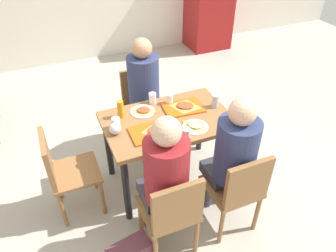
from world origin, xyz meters
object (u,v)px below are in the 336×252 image
at_px(paper_plate_center, 142,111).
at_px(plastic_cup_d, 169,99).
at_px(plastic_cup_b, 186,134).
at_px(main_table, 168,129).
at_px(plastic_cup_a, 153,98).
at_px(pizza_slice_b, 185,106).
at_px(tray_red_far, 183,107).
at_px(paper_plate_near_edge, 195,127).
at_px(plastic_cup_c, 116,123).
at_px(condiment_bottle, 121,109).
at_px(soda_can, 215,101).
at_px(person_far_side, 145,88).
at_px(chair_near_left, 172,211).
at_px(pizza_slice_c, 144,110).
at_px(person_in_brown_jacket, 232,154).
at_px(chair_left_end, 64,170).
at_px(chair_near_right, 238,189).
at_px(pizza_slice_d, 195,125).
at_px(chair_far_side, 142,102).
at_px(pizza_slice_a, 155,131).
at_px(person_in_red, 165,174).
at_px(foil_bundle, 115,129).
at_px(tray_red_near, 152,132).

relative_size(paper_plate_center, plastic_cup_d, 2.20).
bearing_deg(plastic_cup_b, main_table, 95.23).
bearing_deg(plastic_cup_a, pizza_slice_b, -40.10).
height_order(tray_red_far, paper_plate_near_edge, tray_red_far).
xyz_separation_m(plastic_cup_a, plastic_cup_d, (0.14, -0.07, 0.00)).
height_order(main_table, paper_plate_center, paper_plate_center).
xyz_separation_m(plastic_cup_c, condiment_bottle, (0.08, 0.14, 0.03)).
relative_size(plastic_cup_d, soda_can, 0.82).
relative_size(person_far_side, plastic_cup_d, 12.50).
height_order(chair_near_left, soda_can, soda_can).
relative_size(pizza_slice_c, condiment_bottle, 1.35).
distance_m(person_in_brown_jacket, person_far_side, 1.24).
bearing_deg(plastic_cup_a, paper_plate_center, -142.38).
bearing_deg(soda_can, chair_left_end, -179.27).
bearing_deg(chair_left_end, plastic_cup_a, 18.48).
relative_size(pizza_slice_c, plastic_cup_c, 2.16).
bearing_deg(chair_near_right, pizza_slice_d, 101.66).
distance_m(chair_near_left, chair_left_end, 1.00).
bearing_deg(soda_can, plastic_cup_a, 150.28).
distance_m(chair_far_side, pizza_slice_b, 0.73).
bearing_deg(pizza_slice_a, pizza_slice_d, -8.98).
xyz_separation_m(chair_near_right, soda_can, (0.20, 0.76, 0.31)).
xyz_separation_m(main_table, chair_near_right, (0.28, -0.75, -0.15)).
height_order(plastic_cup_c, soda_can, soda_can).
bearing_deg(plastic_cup_c, pizza_slice_c, 25.16).
relative_size(paper_plate_center, paper_plate_near_edge, 1.00).
xyz_separation_m(person_in_red, tray_red_far, (0.48, 0.71, 0.02)).
distance_m(chair_far_side, plastic_cup_d, 0.60).
distance_m(pizza_slice_b, foil_bundle, 0.70).
bearing_deg(paper_plate_center, person_in_brown_jacket, -60.76).
bearing_deg(main_table, pizza_slice_a, -142.26).
bearing_deg(pizza_slice_c, plastic_cup_b, -69.62).
bearing_deg(plastic_cup_d, condiment_bottle, -175.68).
relative_size(pizza_slice_b, plastic_cup_a, 2.78).
distance_m(chair_far_side, plastic_cup_b, 1.10).
relative_size(chair_near_right, tray_red_far, 2.33).
distance_m(chair_near_left, tray_red_far, 1.01).
relative_size(main_table, person_far_side, 0.90).
distance_m(chair_near_left, person_far_side, 1.40).
xyz_separation_m(paper_plate_center, soda_can, (0.65, -0.18, 0.06)).
bearing_deg(plastic_cup_a, paper_plate_near_edge, -68.73).
distance_m(person_in_red, plastic_cup_d, 0.93).
distance_m(tray_red_near, pizza_slice_a, 0.03).
height_order(paper_plate_center, pizza_slice_c, pizza_slice_c).
relative_size(chair_left_end, plastic_cup_c, 8.40).
distance_m(chair_near_left, condiment_bottle, 1.00).
bearing_deg(condiment_bottle, plastic_cup_b, -52.09).
height_order(pizza_slice_b, pizza_slice_d, pizza_slice_b).
bearing_deg(chair_far_side, plastic_cup_c, -123.07).
height_order(plastic_cup_d, soda_can, soda_can).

